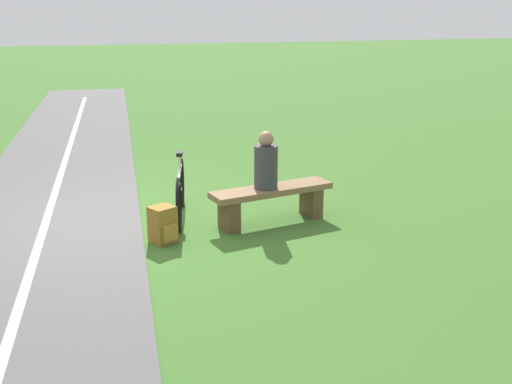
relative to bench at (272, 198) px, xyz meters
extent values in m
plane|color=#3D6B28|center=(2.06, -0.62, -0.33)|extent=(80.00, 80.00, 0.00)
cube|color=brown|center=(0.00, 0.00, 0.11)|extent=(1.70, 0.73, 0.08)
cube|color=brown|center=(-0.61, -0.13, -0.13)|extent=(0.23, 0.38, 0.41)
cube|color=brown|center=(0.61, 0.13, -0.13)|extent=(0.23, 0.38, 0.41)
cylinder|color=#38383D|center=(0.09, 0.02, 0.43)|extent=(0.36, 0.36, 0.56)
sphere|color=#9E755B|center=(0.09, 0.02, 0.80)|extent=(0.20, 0.20, 0.20)
torus|color=black|center=(1.23, 0.00, 0.02)|extent=(0.18, 0.70, 0.70)
torus|color=black|center=(1.02, -1.03, 0.02)|extent=(0.18, 0.70, 0.70)
cylinder|color=silver|center=(1.12, -0.52, 0.31)|extent=(0.21, 0.88, 0.04)
cylinder|color=silver|center=(1.15, -0.36, 0.17)|extent=(0.16, 0.64, 0.33)
cylinder|color=silver|center=(1.09, -0.67, 0.41)|extent=(0.03, 0.03, 0.20)
cube|color=black|center=(1.09, -0.67, 0.52)|extent=(0.12, 0.21, 0.05)
cube|color=olive|center=(1.48, 0.32, -0.10)|extent=(0.36, 0.35, 0.45)
cube|color=#A57A2A|center=(1.41, 0.45, -0.17)|extent=(0.19, 0.13, 0.20)
camera|label=1|loc=(2.34, 7.36, 2.42)|focal=43.30mm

